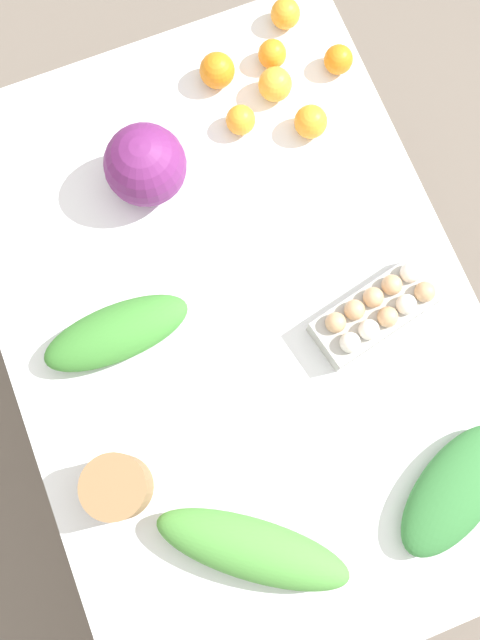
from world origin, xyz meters
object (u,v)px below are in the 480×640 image
object	(u,v)px
greens_bunch_kale	(252,549)
orange_5	(338,60)
cabbage_purple	(145,165)
orange_6	(241,120)
greens_bunch_dandelion	(456,490)
orange_0	(272,54)
orange_1	(275,84)
egg_carton	(378,310)
orange_3	(217,70)
greens_bunch_beet_tops	(116,333)
orange_4	(311,122)
orange_2	(285,14)
paper_bag	(117,487)

from	to	relation	value
greens_bunch_kale	orange_5	xyz separation A→B (m)	(-0.94, 0.59, -0.01)
cabbage_purple	orange_6	bearing A→B (deg)	102.33
greens_bunch_kale	greens_bunch_dandelion	xyz separation A→B (m)	(0.04, 0.42, -0.01)
cabbage_purple	orange_5	xyz separation A→B (m)	(-0.11, 0.51, -0.06)
greens_bunch_dandelion	orange_0	world-z (taller)	greens_bunch_dandelion
orange_1	egg_carton	bearing A→B (deg)	0.14
orange_3	orange_6	xyz separation A→B (m)	(0.13, 0.01, -0.01)
greens_bunch_kale	orange_0	distance (m)	1.11
greens_bunch_beet_tops	orange_4	xyz separation A→B (m)	(-0.30, 0.57, -0.00)
orange_2	greens_bunch_kale	bearing A→B (deg)	-25.38
orange_4	greens_bunch_kale	bearing A→B (deg)	-29.82
orange_4	paper_bag	bearing A→B (deg)	-48.00
greens_bunch_beet_tops	egg_carton	bearing A→B (deg)	73.60
cabbage_purple	orange_1	xyz separation A→B (m)	(-0.11, 0.35, -0.05)
egg_carton	orange_4	bearing A→B (deg)	-107.31
greens_bunch_dandelion	orange_5	distance (m)	1.00
orange_2	orange_3	bearing A→B (deg)	-67.61
cabbage_purple	orange_4	size ratio (longest dim) A/B	2.37
egg_carton	orange_0	bearing A→B (deg)	-104.55
egg_carton	orange_0	xyz separation A→B (m)	(-0.66, 0.02, -0.01)
egg_carton	orange_3	world-z (taller)	egg_carton
greens_bunch_beet_tops	greens_bunch_kale	distance (m)	0.52
greens_bunch_kale	cabbage_purple	bearing A→B (deg)	174.59
orange_2	orange_6	xyz separation A→B (m)	(0.22, -0.20, -0.00)
orange_0	orange_3	distance (m)	0.14
paper_bag	greens_bunch_dandelion	distance (m)	0.68
orange_5	orange_6	bearing A→B (deg)	-77.27
greens_bunch_kale	orange_2	bearing A→B (deg)	154.62
orange_1	orange_4	world-z (taller)	orange_1
orange_0	orange_1	size ratio (longest dim) A/B	0.85
orange_6	orange_1	bearing A→B (deg)	116.24
egg_carton	greens_bunch_dandelion	size ratio (longest dim) A/B	0.95
cabbage_purple	greens_bunch_beet_tops	world-z (taller)	cabbage_purple
cabbage_purple	orange_4	world-z (taller)	cabbage_purple
cabbage_purple	greens_bunch_dandelion	world-z (taller)	cabbage_purple
greens_bunch_dandelion	orange_0	size ratio (longest dim) A/B	4.74
paper_bag	orange_4	world-z (taller)	paper_bag
greens_bunch_beet_tops	orange_2	world-z (taller)	greens_bunch_beet_tops
egg_carton	orange_4	size ratio (longest dim) A/B	3.97
orange_4	greens_bunch_beet_tops	bearing A→B (deg)	-62.05
orange_2	orange_1	bearing A→B (deg)	-29.53
orange_3	orange_5	size ratio (longest dim) A/B	1.22
orange_6	greens_bunch_kale	bearing A→B (deg)	-20.05
orange_2	orange_4	xyz separation A→B (m)	(0.28, -0.05, 0.00)
orange_3	orange_0	bearing A→B (deg)	89.04
orange_4	orange_5	world-z (taller)	orange_4
cabbage_purple	orange_1	world-z (taller)	cabbage_purple
greens_bunch_kale	orange_1	bearing A→B (deg)	155.39
greens_bunch_beet_tops	orange_1	bearing A→B (deg)	128.29
orange_4	orange_6	bearing A→B (deg)	-113.81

